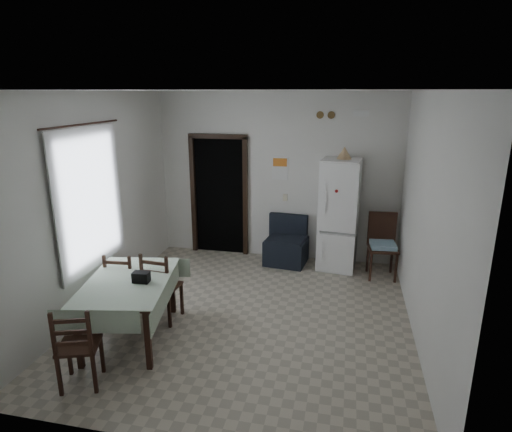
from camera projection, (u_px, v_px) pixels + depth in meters
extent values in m
plane|color=#AEA38E|center=(248.00, 316.00, 5.73)|extent=(4.50, 4.50, 0.00)
cube|color=black|center=(223.00, 194.00, 7.96)|extent=(0.90, 0.45, 2.10)
cube|color=black|center=(194.00, 196.00, 7.83)|extent=(0.08, 0.10, 2.18)
cube|color=black|center=(246.00, 199.00, 7.63)|extent=(0.08, 0.10, 2.18)
cube|color=black|center=(218.00, 136.00, 7.42)|extent=(1.06, 0.10, 0.08)
cube|color=silver|center=(83.00, 199.00, 5.54)|extent=(0.10, 1.20, 1.60)
cube|color=silver|center=(90.00, 199.00, 5.52)|extent=(0.02, 1.45, 1.85)
cylinder|color=black|center=(83.00, 124.00, 5.25)|extent=(0.02, 1.60, 0.02)
cube|color=white|center=(280.00, 168.00, 7.36)|extent=(0.28, 0.02, 0.40)
cube|color=orange|center=(280.00, 162.00, 7.33)|extent=(0.24, 0.01, 0.14)
cube|color=beige|center=(285.00, 198.00, 7.49)|extent=(0.08, 0.02, 0.12)
cylinder|color=brown|center=(320.00, 115.00, 6.98)|extent=(0.12, 0.03, 0.12)
cylinder|color=brown|center=(331.00, 115.00, 6.94)|extent=(0.12, 0.03, 0.12)
cube|color=white|center=(361.00, 114.00, 6.82)|extent=(0.25, 0.07, 0.09)
cone|color=tan|center=(344.00, 153.00, 6.80)|extent=(0.27, 0.27, 0.19)
cube|color=black|center=(141.00, 277.00, 4.97)|extent=(0.20, 0.12, 0.12)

